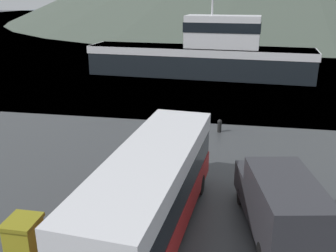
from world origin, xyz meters
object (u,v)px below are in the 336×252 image
(tour_bus, at_px, (152,190))
(delivery_van, at_px, (280,203))
(storage_bin, at_px, (24,237))
(fishing_boat, at_px, (203,54))

(tour_bus, relative_size, delivery_van, 1.64)
(delivery_van, height_order, storage_bin, delivery_van)
(tour_bus, bearing_deg, fishing_boat, 96.56)
(tour_bus, xyz_separation_m, fishing_boat, (-0.73, 29.37, 0.56))
(tour_bus, relative_size, storage_bin, 7.19)
(tour_bus, height_order, fishing_boat, fishing_boat)
(delivery_van, xyz_separation_m, fishing_boat, (-5.31, 28.52, 1.12))
(fishing_boat, distance_m, storage_bin, 31.53)
(fishing_boat, bearing_deg, storage_bin, 178.06)
(delivery_van, xyz_separation_m, storage_bin, (-8.64, -2.78, -0.60))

